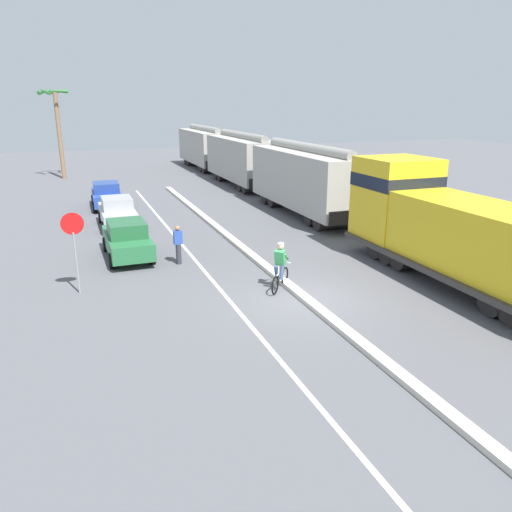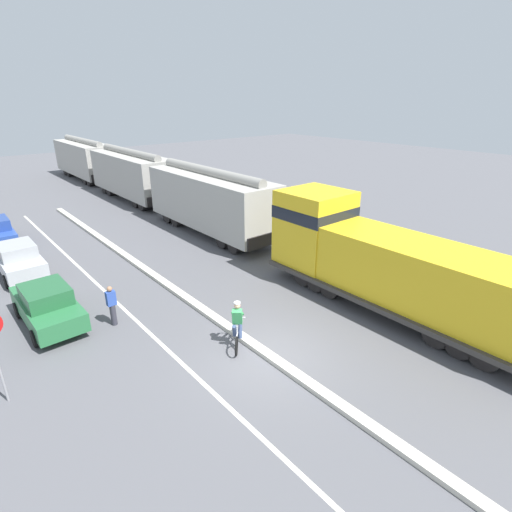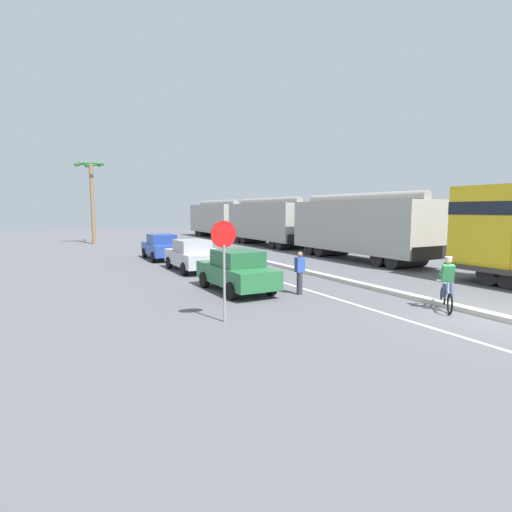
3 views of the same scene
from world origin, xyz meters
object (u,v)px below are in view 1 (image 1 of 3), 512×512
at_px(hopper_car_lead, 307,180).
at_px(parked_car_green, 127,239).
at_px(parked_car_blue, 107,195).
at_px(pedestrian_by_cars, 178,244).
at_px(cyclist, 280,268).
at_px(stop_sign, 74,237).
at_px(palm_tree_near, 57,114).
at_px(parked_car_silver, 117,212).
at_px(hopper_car_trailing, 205,147).
at_px(locomotive, 452,233).
at_px(hopper_car_middle, 242,159).

bearing_deg(hopper_car_lead, parked_car_green, -155.01).
bearing_deg(parked_car_blue, hopper_car_lead, -29.75).
relative_size(parked_car_blue, pedestrian_by_cars, 2.61).
height_order(hopper_car_lead, cyclist, hopper_car_lead).
bearing_deg(hopper_car_lead, stop_sign, -146.04).
bearing_deg(palm_tree_near, stop_sign, -89.28).
distance_m(parked_car_silver, palm_tree_near, 20.59).
height_order(parked_car_green, stop_sign, stop_sign).
distance_m(hopper_car_trailing, parked_car_green, 30.37).
xyz_separation_m(cyclist, palm_tree_near, (-7.10, 31.54, 4.62)).
bearing_deg(hopper_car_lead, parked_car_blue, 150.25).
bearing_deg(parked_car_silver, parked_car_blue, 91.30).
bearing_deg(parked_car_green, locomotive, -32.80).
relative_size(hopper_car_trailing, pedestrian_by_cars, 6.54).
distance_m(locomotive, parked_car_blue, 21.41).
bearing_deg(cyclist, palm_tree_near, 102.69).
distance_m(cyclist, pedestrian_by_cars, 5.01).
xyz_separation_m(cyclist, pedestrian_by_cars, (-2.76, 4.18, 0.03)).
height_order(stop_sign, palm_tree_near, palm_tree_near).
xyz_separation_m(parked_car_silver, parked_car_blue, (-0.12, 5.51, 0.00)).
height_order(parked_car_green, parked_car_silver, same).
height_order(hopper_car_trailing, cyclist, hopper_car_trailing).
relative_size(hopper_car_trailing, cyclist, 6.18).
relative_size(parked_car_green, palm_tree_near, 0.55).
height_order(parked_car_green, cyclist, cyclist).
bearing_deg(palm_tree_near, parked_car_silver, -82.42).
bearing_deg(parked_car_blue, hopper_car_trailing, 57.26).
relative_size(hopper_car_trailing, parked_car_green, 2.51).
height_order(hopper_car_lead, hopper_car_middle, same).
distance_m(hopper_car_trailing, parked_car_blue, 20.21).
bearing_deg(hopper_car_lead, palm_tree_near, 123.09).
height_order(palm_tree_near, pedestrian_by_cars, palm_tree_near).
relative_size(hopper_car_lead, hopper_car_middle, 1.00).
bearing_deg(pedestrian_by_cars, parked_car_green, 138.47).
bearing_deg(pedestrian_by_cars, hopper_car_trailing, 73.11).
height_order(hopper_car_trailing, stop_sign, hopper_car_trailing).
relative_size(hopper_car_middle, parked_car_green, 2.51).
height_order(hopper_car_lead, parked_car_blue, hopper_car_lead).
bearing_deg(hopper_car_middle, pedestrian_by_cars, -116.36).
xyz_separation_m(hopper_car_trailing, stop_sign, (-13.06, -32.00, -0.05)).
bearing_deg(hopper_car_lead, hopper_car_trailing, 90.00).
height_order(locomotive, cyclist, locomotive).
relative_size(parked_car_green, cyclist, 2.46).
bearing_deg(hopper_car_trailing, parked_car_blue, -122.74).
relative_size(parked_car_silver, parked_car_blue, 0.99).
height_order(hopper_car_middle, parked_car_silver, hopper_car_middle).
xyz_separation_m(hopper_car_lead, hopper_car_middle, (0.00, 11.60, 0.00)).
bearing_deg(pedestrian_by_cars, locomotive, -30.76).
bearing_deg(pedestrian_by_cars, parked_car_blue, 97.97).
height_order(locomotive, parked_car_blue, locomotive).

